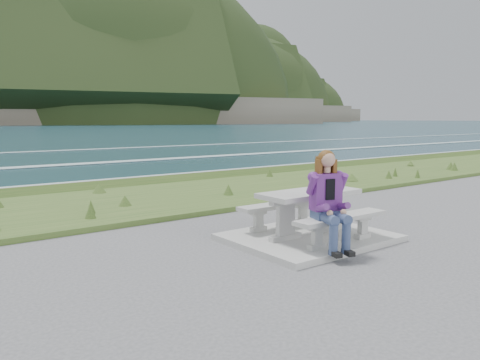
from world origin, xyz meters
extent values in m
cube|color=#9B9C97|center=(0.00, 0.00, 0.05)|extent=(2.60, 2.10, 0.10)
cube|color=#9B9C97|center=(-0.54, 0.00, 0.14)|extent=(0.62, 0.12, 0.08)
cube|color=#9B9C97|center=(-0.54, 0.00, 0.44)|extent=(0.34, 0.09, 0.51)
cube|color=#9B9C97|center=(-0.54, 0.00, 0.73)|extent=(0.62, 0.12, 0.08)
cube|color=#9B9C97|center=(0.54, 0.00, 0.14)|extent=(0.62, 0.12, 0.08)
cube|color=#9B9C97|center=(0.54, 0.00, 0.44)|extent=(0.34, 0.09, 0.51)
cube|color=#9B9C97|center=(0.54, 0.00, 0.73)|extent=(0.62, 0.12, 0.08)
cube|color=#9B9C97|center=(0.00, 0.00, 0.81)|extent=(1.80, 0.75, 0.08)
cube|color=#9B9C97|center=(-0.54, -0.70, 0.14)|extent=(0.30, 0.12, 0.08)
cube|color=#9B9C97|center=(-0.54, -0.70, 0.29)|extent=(0.17, 0.09, 0.22)
cube|color=#9B9C97|center=(-0.54, -0.70, 0.44)|extent=(0.30, 0.12, 0.08)
cube|color=#9B9C97|center=(0.54, -0.70, 0.14)|extent=(0.30, 0.12, 0.08)
cube|color=#9B9C97|center=(0.54, -0.70, 0.29)|extent=(0.17, 0.09, 0.22)
cube|color=#9B9C97|center=(0.54, -0.70, 0.44)|extent=(0.30, 0.12, 0.08)
cube|color=#9B9C97|center=(0.00, -0.70, 0.52)|extent=(1.80, 0.35, 0.07)
cube|color=#9B9C97|center=(-0.54, 0.70, 0.14)|extent=(0.30, 0.12, 0.08)
cube|color=#9B9C97|center=(-0.54, 0.70, 0.29)|extent=(0.17, 0.09, 0.22)
cube|color=#9B9C97|center=(-0.54, 0.70, 0.44)|extent=(0.30, 0.12, 0.08)
cube|color=#9B9C97|center=(0.54, 0.70, 0.14)|extent=(0.30, 0.12, 0.08)
cube|color=#9B9C97|center=(0.54, 0.70, 0.29)|extent=(0.17, 0.09, 0.22)
cube|color=#9B9C97|center=(0.54, 0.70, 0.44)|extent=(0.30, 0.12, 0.08)
cube|color=#9B9C97|center=(0.00, 0.70, 0.52)|extent=(1.80, 0.35, 0.07)
cube|color=#31551F|center=(0.00, 5.00, 0.00)|extent=(160.00, 4.50, 0.22)
cube|color=brown|center=(0.00, 7.90, 0.00)|extent=(160.00, 0.80, 2.20)
cube|color=white|center=(0.00, 14.00, -1.74)|extent=(220.00, 3.00, 0.06)
cube|color=white|center=(0.00, 22.00, -1.74)|extent=(220.00, 2.00, 0.06)
cube|color=brown|center=(130.00, 330.00, 7.20)|extent=(296.14, 193.70, 18.00)
ellipsoid|color=black|center=(130.00, 330.00, 10.20)|extent=(311.77, 210.10, 221.66)
cube|color=brown|center=(320.00, 420.00, 7.20)|extent=(224.66, 148.06, 18.00)
ellipsoid|color=black|center=(320.00, 420.00, 10.20)|extent=(236.23, 161.33, 169.51)
cube|color=brown|center=(480.00, 520.00, 7.20)|extent=(197.87, 126.05, 18.00)
ellipsoid|color=black|center=(480.00, 520.00, 10.20)|extent=(207.79, 137.80, 123.87)
cube|color=navy|center=(-0.42, -0.92, 0.39)|extent=(0.61, 0.84, 0.58)
cube|color=#63267C|center=(-0.35, -0.68, 0.96)|extent=(0.50, 0.37, 0.57)
sphere|color=tan|center=(-0.35, -0.70, 1.45)|extent=(0.24, 0.24, 0.24)
sphere|color=#543213|center=(-0.35, -0.68, 1.46)|extent=(0.26, 0.26, 0.26)
camera|label=1|loc=(-5.59, -5.50, 2.06)|focal=35.00mm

